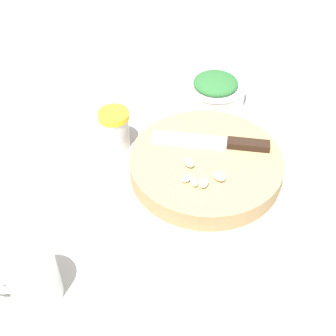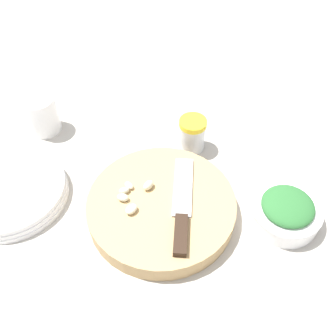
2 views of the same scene
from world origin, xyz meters
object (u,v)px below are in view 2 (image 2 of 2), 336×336
at_px(herb_bowl, 286,211).
at_px(spice_jar, 192,134).
at_px(coffee_mug, 42,114).
at_px(garlic_cloves, 133,195).
at_px(cutting_board, 161,207).
at_px(plate_stack, 11,191).
at_px(chef_knife, 182,209).

xyz_separation_m(herb_bowl, spice_jar, (-0.17, 0.17, 0.01)).
bearing_deg(spice_jar, coffee_mug, 173.42).
height_order(garlic_cloves, coffee_mug, coffee_mug).
bearing_deg(cutting_board, plate_stack, 176.28).
relative_size(garlic_cloves, spice_jar, 1.07).
height_order(cutting_board, plate_stack, cutting_board).
height_order(cutting_board, herb_bowl, herb_bowl).
relative_size(chef_knife, plate_stack, 0.98).
relative_size(coffee_mug, plate_stack, 0.47).
distance_m(garlic_cloves, coffee_mug, 0.31).
distance_m(cutting_board, coffee_mug, 0.35).
height_order(herb_bowl, spice_jar, spice_jar).
relative_size(garlic_cloves, herb_bowl, 0.64).
relative_size(herb_bowl, coffee_mug, 1.27).
xyz_separation_m(spice_jar, plate_stack, (-0.34, -0.16, -0.02)).
relative_size(cutting_board, spice_jar, 3.55).
distance_m(spice_jar, coffee_mug, 0.33).
bearing_deg(herb_bowl, cutting_board, -179.60).
distance_m(herb_bowl, plate_stack, 0.51).
distance_m(chef_knife, coffee_mug, 0.39).
xyz_separation_m(chef_knife, garlic_cloves, (-0.09, 0.02, 0.00)).
xyz_separation_m(chef_knife, herb_bowl, (0.19, 0.02, -0.01)).
bearing_deg(cutting_board, herb_bowl, 0.40).
relative_size(herb_bowl, spice_jar, 1.68).
relative_size(chef_knife, herb_bowl, 1.65).
bearing_deg(chef_knife, spice_jar, 86.00).
xyz_separation_m(chef_knife, coffee_mug, (-0.32, 0.23, 0.00)).
distance_m(chef_knife, plate_stack, 0.33).
bearing_deg(coffee_mug, garlic_cloves, -42.43).
height_order(coffee_mug, plate_stack, coffee_mug).
xyz_separation_m(garlic_cloves, coffee_mug, (-0.23, 0.21, -0.00)).
bearing_deg(coffee_mug, spice_jar, -6.58).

